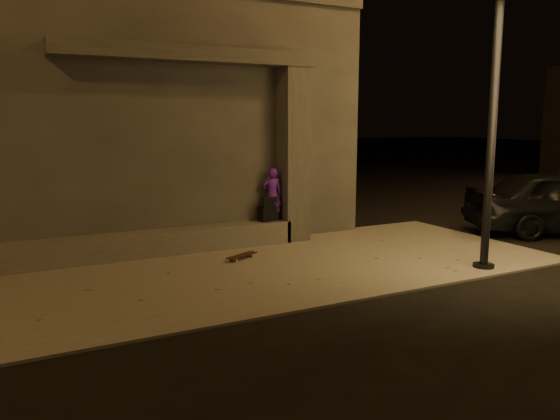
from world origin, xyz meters
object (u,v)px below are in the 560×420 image
column (293,155)px  skateboard (242,256)px  skateboarder (272,194)px  street_lamp_0 (499,11)px  backpack (268,213)px

column → skateboard: (-1.66, -1.07, -1.74)m
column → skateboarder: 0.94m
skateboarder → street_lamp_0: (2.35, -3.53, 3.27)m
column → street_lamp_0: (1.85, -3.53, 2.47)m
column → skateboard: 2.63m
skateboarder → skateboard: 1.84m
skateboarder → backpack: 0.39m
skateboarder → street_lamp_0: bearing=143.4°
skateboard → street_lamp_0: bearing=-60.6°
backpack → skateboarder: bearing=-4.3°
column → street_lamp_0: 4.69m
skateboarder → column: bearing=-160.3°
skateboarder → skateboard: size_ratio=1.57×
column → skateboarder: size_ratio=3.26×
column → skateboard: size_ratio=5.13×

